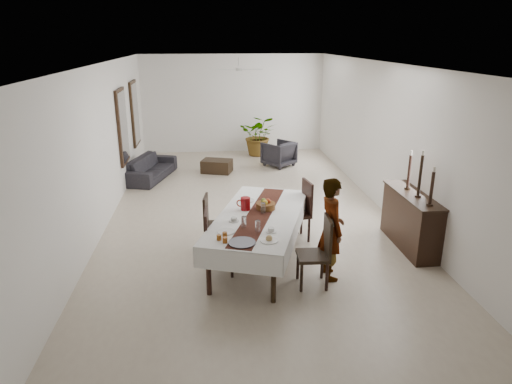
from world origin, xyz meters
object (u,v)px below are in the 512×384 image
Objects in this scene: dining_table_top at (259,217)px; woman at (331,229)px; sofa at (151,168)px; sideboard_body at (410,221)px; red_pitcher at (245,204)px.

dining_table_top is 1.27m from woman.
dining_table_top is at bearing 53.42° from woman.
sideboard_body is at bearing -116.72° from sofa.
sofa is at bearing 133.77° from dining_table_top.
dining_table_top is 12.00× the size of red_pitcher.
woman is at bearing -14.39° from dining_table_top.
red_pitcher is (-0.21, 0.25, 0.15)m from dining_table_top.
woman is (1.28, -0.94, -0.13)m from red_pitcher.
dining_table_top is at bearing -174.83° from sideboard_body.
woman reaches higher than red_pitcher.
dining_table_top is 1.32× the size of sofa.
sofa is (-3.48, 5.87, -0.54)m from woman.
sofa is at bearing 114.13° from red_pitcher.
red_pitcher is 0.13× the size of woman.
sideboard_body is (1.76, 0.95, -0.34)m from woman.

